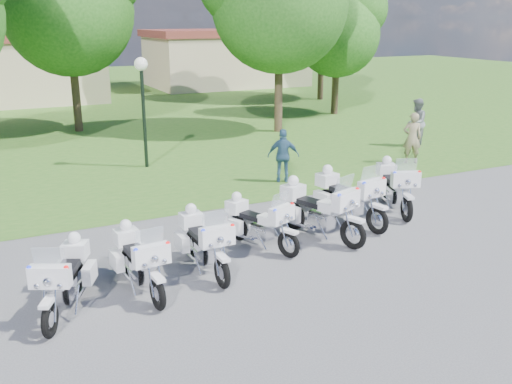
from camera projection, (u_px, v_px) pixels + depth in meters
name	position (u px, v px, depth m)	size (l,w,h in m)	color
ground	(292.00, 243.00, 13.09)	(100.00, 100.00, 0.00)	#505054
grass_lawn	(86.00, 99.00, 36.34)	(100.00, 48.00, 0.01)	#326921
motorcycle_0	(65.00, 277.00, 9.97)	(1.28, 2.03, 1.46)	black
motorcycle_1	(139.00, 260.00, 10.71)	(0.83, 2.18, 1.46)	black
motorcycle_2	(204.00, 241.00, 11.56)	(0.74, 2.22, 1.49)	black
motorcycle_3	(258.00, 222.00, 12.72)	(1.19, 2.00, 1.42)	black
motorcycle_4	(318.00, 209.00, 13.28)	(1.32, 2.36, 1.65)	black
motorcycle_5	(347.00, 196.00, 14.26)	(1.07, 2.42, 1.64)	black
motorcycle_6	(395.00, 185.00, 15.24)	(1.28, 2.27, 1.59)	black
lamp_post	(142.00, 84.00, 18.92)	(0.44, 0.44, 3.72)	black
tree_3	(337.00, 26.00, 29.29)	(5.16, 4.40, 6.88)	#38281C
building_east	(226.00, 58.00, 42.88)	(11.44, 7.28, 4.10)	#C6B28F
bystander_a	(412.00, 138.00, 20.04)	(0.66, 0.43, 1.80)	gray
bystander_b	(416.00, 123.00, 22.68)	(0.93, 0.72, 1.90)	slate
bystander_c	(283.00, 156.00, 17.73)	(0.98, 0.41, 1.68)	#325878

